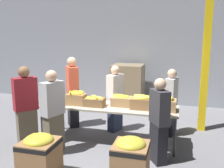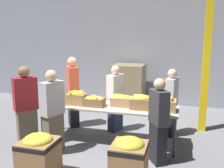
{
  "view_description": "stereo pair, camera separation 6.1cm",
  "coord_description": "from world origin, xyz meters",
  "views": [
    {
      "loc": [
        1.42,
        -4.96,
        2.26
      ],
      "look_at": [
        0.03,
        0.21,
        1.25
      ],
      "focal_mm": 40.0,
      "sensor_mm": 36.0,
      "label": 1
    },
    {
      "loc": [
        1.47,
        -4.94,
        2.26
      ],
      "look_at": [
        0.03,
        0.21,
        1.25
      ],
      "focal_mm": 40.0,
      "sensor_mm": 36.0,
      "label": 2
    }
  ],
  "objects": [
    {
      "name": "banana_box_4",
      "position": [
        0.71,
        -0.05,
        0.96
      ],
      "size": [
        0.43,
        0.28,
        0.3
      ],
      "color": "olive",
      "rests_on": "sorting_table"
    },
    {
      "name": "volunteer_4",
      "position": [
        1.28,
        0.75,
        0.77
      ],
      "size": [
        0.3,
        0.46,
        1.56
      ],
      "rotation": [
        0.0,
        0.0,
        -1.82
      ],
      "color": "black",
      "rests_on": "ground_plane"
    },
    {
      "name": "wall_back",
      "position": [
        0.0,
        3.49,
        2.0
      ],
      "size": [
        16.0,
        0.08,
        4.0
      ],
      "color": "#9399A3",
      "rests_on": "ground_plane"
    },
    {
      "name": "donation_bin_1",
      "position": [
        0.81,
        -1.67,
        0.45
      ],
      "size": [
        0.51,
        0.51,
        0.85
      ],
      "color": "olive",
      "rests_on": "ground_plane"
    },
    {
      "name": "support_pillar",
      "position": [
        2.02,
        1.28,
        2.0
      ],
      "size": [
        0.16,
        0.16,
        4.0
      ],
      "color": "yellow",
      "rests_on": "ground_plane"
    },
    {
      "name": "banana_box_2",
      "position": [
        -0.28,
        -0.1,
        0.92
      ],
      "size": [
        0.43,
        0.28,
        0.24
      ],
      "color": "olive",
      "rests_on": "sorting_table"
    },
    {
      "name": "sorting_table",
      "position": [
        0.0,
        0.0,
        0.76
      ],
      "size": [
        2.94,
        0.82,
        0.81
      ],
      "color": "#B2A893",
      "rests_on": "ground_plane"
    },
    {
      "name": "volunteer_3",
      "position": [
        -1.54,
        -0.7,
        0.84
      ],
      "size": [
        0.47,
        0.49,
        1.7
      ],
      "rotation": [
        0.0,
        0.0,
        0.87
      ],
      "color": "#6B604C",
      "rests_on": "ground_plane"
    },
    {
      "name": "volunteer_1",
      "position": [
        -0.88,
        -0.79,
        0.82
      ],
      "size": [
        0.36,
        0.49,
        1.65
      ],
      "rotation": [
        0.0,
        0.0,
        1.21
      ],
      "color": "#6B604C",
      "rests_on": "ground_plane"
    },
    {
      "name": "donation_bin_0",
      "position": [
        -0.67,
        -1.67,
        0.4
      ],
      "size": [
        0.55,
        0.55,
        0.75
      ],
      "color": "olive",
      "rests_on": "ground_plane"
    },
    {
      "name": "ground_plane",
      "position": [
        0.0,
        0.0,
        0.0
      ],
      "size": [
        30.0,
        30.0,
        0.0
      ],
      "primitive_type": "plane",
      "color": "slate"
    },
    {
      "name": "banana_box_5",
      "position": [
        1.2,
        -0.04,
        0.96
      ],
      "size": [
        0.41,
        0.34,
        0.3
      ],
      "color": "tan",
      "rests_on": "sorting_table"
    },
    {
      "name": "pallet_stack_0",
      "position": [
        -0.13,
        2.78,
        0.69
      ],
      "size": [
        1.05,
        1.05,
        1.4
      ],
      "color": "olive",
      "rests_on": "ground_plane"
    },
    {
      "name": "banana_box_1",
      "position": [
        -0.7,
        -0.09,
        0.97
      ],
      "size": [
        0.4,
        0.31,
        0.31
      ],
      "color": "#A37A4C",
      "rests_on": "sorting_table"
    },
    {
      "name": "banana_box_0",
      "position": [
        -1.23,
        -0.05,
        0.95
      ],
      "size": [
        0.41,
        0.32,
        0.27
      ],
      "color": "olive",
      "rests_on": "sorting_table"
    },
    {
      "name": "volunteer_2",
      "position": [
        1.12,
        -0.65,
        0.78
      ],
      "size": [
        0.4,
        0.47,
        1.56
      ],
      "rotation": [
        0.0,
        0.0,
        2.12
      ],
      "color": "black",
      "rests_on": "ground_plane"
    },
    {
      "name": "banana_box_3",
      "position": [
        0.27,
        0.08,
        0.93
      ],
      "size": [
        0.42,
        0.32,
        0.24
      ],
      "color": "tan",
      "rests_on": "sorting_table"
    },
    {
      "name": "volunteer_5",
      "position": [
        -0.02,
        0.69,
        0.79
      ],
      "size": [
        0.36,
        0.48,
        1.6
      ],
      "rotation": [
        0.0,
        0.0,
        -1.97
      ],
      "color": "#2D3856",
      "rests_on": "ground_plane"
    },
    {
      "name": "volunteer_0",
      "position": [
        -1.14,
        0.72,
        0.88
      ],
      "size": [
        0.47,
        0.53,
        1.78
      ],
      "rotation": [
        0.0,
        0.0,
        -0.96
      ],
      "color": "black",
      "rests_on": "ground_plane"
    }
  ]
}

